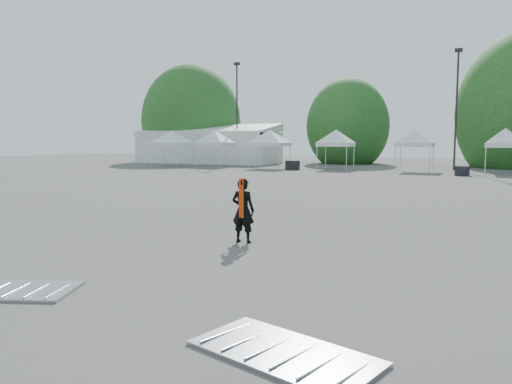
% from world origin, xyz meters
% --- Properties ---
extents(ground, '(120.00, 120.00, 0.00)m').
position_xyz_m(ground, '(0.00, 0.00, 0.00)').
color(ground, '#474442').
rests_on(ground, ground).
extents(marquee, '(15.00, 6.25, 4.23)m').
position_xyz_m(marquee, '(-22.00, 35.00, 1.97)').
color(marquee, silver).
rests_on(marquee, ground).
extents(light_pole_west, '(0.60, 0.25, 10.30)m').
position_xyz_m(light_pole_west, '(-18.00, 34.00, 5.77)').
color(light_pole_west, black).
rests_on(light_pole_west, ground).
extents(light_pole_east, '(0.60, 0.25, 9.80)m').
position_xyz_m(light_pole_east, '(3.00, 32.00, 5.52)').
color(light_pole_east, black).
rests_on(light_pole_east, ground).
extents(tree_far_w, '(4.80, 4.80, 7.30)m').
position_xyz_m(tree_far_w, '(-26.00, 38.00, 4.54)').
color(tree_far_w, '#382314').
rests_on(tree_far_w, ground).
extents(tree_mid_w, '(4.16, 4.16, 6.33)m').
position_xyz_m(tree_mid_w, '(-8.00, 40.00, 3.93)').
color(tree_mid_w, '#382314').
rests_on(tree_mid_w, ground).
extents(tent_a, '(4.27, 4.27, 3.88)m').
position_xyz_m(tent_a, '(-21.63, 27.66, 3.06)').
color(tent_a, silver).
rests_on(tent_a, ground).
extents(tent_b, '(3.88, 3.88, 3.88)m').
position_xyz_m(tent_b, '(-17.42, 28.35, 3.06)').
color(tent_b, silver).
rests_on(tent_b, ground).
extents(tent_c, '(4.23, 4.23, 3.88)m').
position_xyz_m(tent_c, '(-11.82, 28.11, 3.06)').
color(tent_c, silver).
rests_on(tent_c, ground).
extents(tent_d, '(3.81, 3.81, 3.88)m').
position_xyz_m(tent_d, '(-6.15, 28.97, 3.06)').
color(tent_d, silver).
rests_on(tent_d, ground).
extents(tent_e, '(3.89, 3.89, 3.88)m').
position_xyz_m(tent_e, '(0.27, 28.77, 3.06)').
color(tent_e, silver).
rests_on(tent_e, ground).
extents(tent_f, '(3.74, 3.74, 3.88)m').
position_xyz_m(tent_f, '(6.56, 28.35, 3.06)').
color(tent_f, silver).
rests_on(tent_f, ground).
extents(man, '(0.59, 0.40, 1.58)m').
position_xyz_m(man, '(0.06, -1.28, 0.79)').
color(man, black).
rests_on(man, ground).
extents(barrier_left, '(2.39, 1.77, 0.07)m').
position_xyz_m(barrier_left, '(-1.71, -6.47, 0.03)').
color(barrier_left, '#96989D').
rests_on(barrier_left, ground).
extents(barrier_mid, '(2.40, 1.65, 0.07)m').
position_xyz_m(barrier_mid, '(3.32, -6.83, 0.03)').
color(barrier_mid, '#96989D').
rests_on(barrier_mid, ground).
extents(crate_west, '(1.01, 0.79, 0.78)m').
position_xyz_m(crate_west, '(-9.21, 26.83, 0.39)').
color(crate_west, black).
rests_on(crate_west, ground).
extents(crate_mid, '(0.96, 0.79, 0.68)m').
position_xyz_m(crate_mid, '(3.90, 25.38, 0.34)').
color(crate_mid, black).
rests_on(crate_mid, ground).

